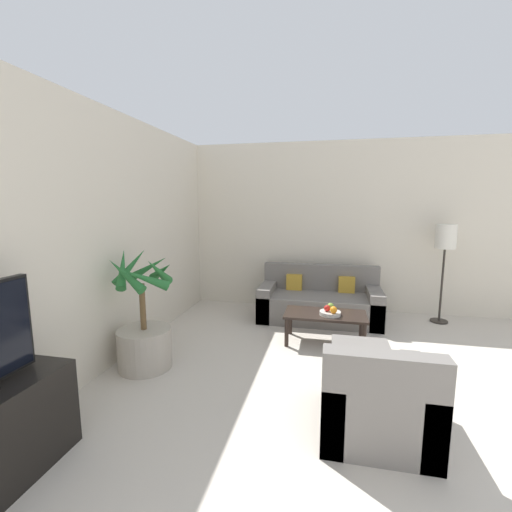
{
  "coord_description": "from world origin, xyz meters",
  "views": [
    {
      "loc": [
        -1.35,
        1.02,
        1.72
      ],
      "look_at": [
        -2.34,
        5.64,
        1.0
      ],
      "focal_mm": 24.0,
      "sensor_mm": 36.0,
      "label": 1
    }
  ],
  "objects_px": {
    "coffee_table": "(325,317)",
    "potted_palm": "(144,332)",
    "fruit_bowl": "(330,313)",
    "apple_green": "(331,306)",
    "apple_red": "(327,308)",
    "sofa_loveseat": "(319,302)",
    "ottoman": "(360,363)",
    "floor_lamp": "(445,242)",
    "armchair": "(376,401)",
    "orange_fruit": "(334,310)"
  },
  "relations": [
    {
      "from": "potted_palm",
      "to": "floor_lamp",
      "type": "relative_size",
      "value": 0.89
    },
    {
      "from": "armchair",
      "to": "floor_lamp",
      "type": "bearing_deg",
      "value": 66.03
    },
    {
      "from": "orange_fruit",
      "to": "floor_lamp",
      "type": "bearing_deg",
      "value": 39.31
    },
    {
      "from": "potted_palm",
      "to": "fruit_bowl",
      "type": "bearing_deg",
      "value": 27.64
    },
    {
      "from": "coffee_table",
      "to": "orange_fruit",
      "type": "xyz_separation_m",
      "value": [
        0.1,
        -0.13,
        0.14
      ]
    },
    {
      "from": "potted_palm",
      "to": "orange_fruit",
      "type": "xyz_separation_m",
      "value": [
        1.95,
        0.93,
        0.09
      ]
    },
    {
      "from": "sofa_loveseat",
      "to": "orange_fruit",
      "type": "distance_m",
      "value": 1.07
    },
    {
      "from": "apple_green",
      "to": "sofa_loveseat",
      "type": "bearing_deg",
      "value": 100.18
    },
    {
      "from": "sofa_loveseat",
      "to": "armchair",
      "type": "xyz_separation_m",
      "value": [
        0.5,
        -2.55,
        -0.01
      ]
    },
    {
      "from": "sofa_loveseat",
      "to": "floor_lamp",
      "type": "relative_size",
      "value": 1.23
    },
    {
      "from": "fruit_bowl",
      "to": "orange_fruit",
      "type": "height_order",
      "value": "orange_fruit"
    },
    {
      "from": "fruit_bowl",
      "to": "ottoman",
      "type": "bearing_deg",
      "value": -69.99
    },
    {
      "from": "apple_red",
      "to": "ottoman",
      "type": "bearing_deg",
      "value": -67.48
    },
    {
      "from": "floor_lamp",
      "to": "apple_red",
      "type": "relative_size",
      "value": 18.39
    },
    {
      "from": "orange_fruit",
      "to": "armchair",
      "type": "bearing_deg",
      "value": -78.72
    },
    {
      "from": "sofa_loveseat",
      "to": "apple_red",
      "type": "xyz_separation_m",
      "value": [
        0.12,
        -0.97,
        0.21
      ]
    },
    {
      "from": "fruit_bowl",
      "to": "ottoman",
      "type": "relative_size",
      "value": 0.46
    },
    {
      "from": "sofa_loveseat",
      "to": "ottoman",
      "type": "bearing_deg",
      "value": -75.7
    },
    {
      "from": "coffee_table",
      "to": "apple_red",
      "type": "xyz_separation_m",
      "value": [
        0.02,
        -0.07,
        0.14
      ]
    },
    {
      "from": "ottoman",
      "to": "armchair",
      "type": "bearing_deg",
      "value": -86.67
    },
    {
      "from": "apple_green",
      "to": "ottoman",
      "type": "xyz_separation_m",
      "value": [
        0.29,
        -0.89,
        -0.29
      ]
    },
    {
      "from": "floor_lamp",
      "to": "fruit_bowl",
      "type": "relative_size",
      "value": 5.65
    },
    {
      "from": "potted_palm",
      "to": "orange_fruit",
      "type": "distance_m",
      "value": 2.16
    },
    {
      "from": "sofa_loveseat",
      "to": "apple_red",
      "type": "distance_m",
      "value": 1.0
    },
    {
      "from": "sofa_loveseat",
      "to": "armchair",
      "type": "bearing_deg",
      "value": -78.96
    },
    {
      "from": "potted_palm",
      "to": "armchair",
      "type": "distance_m",
      "value": 2.33
    },
    {
      "from": "floor_lamp",
      "to": "ottoman",
      "type": "xyz_separation_m",
      "value": [
        -1.28,
        -2.01,
        -1.0
      ]
    },
    {
      "from": "apple_red",
      "to": "apple_green",
      "type": "xyz_separation_m",
      "value": [
        0.04,
        0.08,
        0.0
      ]
    },
    {
      "from": "armchair",
      "to": "ottoman",
      "type": "relative_size",
      "value": 1.48
    },
    {
      "from": "potted_palm",
      "to": "apple_red",
      "type": "relative_size",
      "value": 16.42
    },
    {
      "from": "coffee_table",
      "to": "potted_palm",
      "type": "bearing_deg",
      "value": -150.25
    },
    {
      "from": "potted_palm",
      "to": "floor_lamp",
      "type": "height_order",
      "value": "floor_lamp"
    },
    {
      "from": "armchair",
      "to": "apple_red",
      "type": "bearing_deg",
      "value": 103.46
    },
    {
      "from": "apple_red",
      "to": "armchair",
      "type": "xyz_separation_m",
      "value": [
        0.38,
        -1.58,
        -0.22
      ]
    },
    {
      "from": "coffee_table",
      "to": "apple_red",
      "type": "distance_m",
      "value": 0.15
    },
    {
      "from": "coffee_table",
      "to": "apple_green",
      "type": "xyz_separation_m",
      "value": [
        0.06,
        0.02,
        0.14
      ]
    },
    {
      "from": "armchair",
      "to": "orange_fruit",
      "type": "bearing_deg",
      "value": 101.28
    },
    {
      "from": "ottoman",
      "to": "potted_palm",
      "type": "bearing_deg",
      "value": -175.16
    },
    {
      "from": "floor_lamp",
      "to": "coffee_table",
      "type": "distance_m",
      "value": 2.16
    },
    {
      "from": "apple_red",
      "to": "armchair",
      "type": "bearing_deg",
      "value": -76.54
    },
    {
      "from": "coffee_table",
      "to": "ottoman",
      "type": "xyz_separation_m",
      "value": [
        0.35,
        -0.87,
        -0.15
      ]
    },
    {
      "from": "potted_palm",
      "to": "coffee_table",
      "type": "bearing_deg",
      "value": 29.75
    },
    {
      "from": "sofa_loveseat",
      "to": "apple_green",
      "type": "height_order",
      "value": "sofa_loveseat"
    },
    {
      "from": "orange_fruit",
      "to": "ottoman",
      "type": "relative_size",
      "value": 0.15
    },
    {
      "from": "orange_fruit",
      "to": "potted_palm",
      "type": "bearing_deg",
      "value": -154.45
    },
    {
      "from": "sofa_loveseat",
      "to": "fruit_bowl",
      "type": "xyz_separation_m",
      "value": [
        0.16,
        -0.96,
        0.14
      ]
    },
    {
      "from": "apple_red",
      "to": "orange_fruit",
      "type": "bearing_deg",
      "value": -38.42
    },
    {
      "from": "fruit_bowl",
      "to": "apple_green",
      "type": "distance_m",
      "value": 0.1
    },
    {
      "from": "apple_red",
      "to": "armchair",
      "type": "distance_m",
      "value": 1.64
    },
    {
      "from": "apple_red",
      "to": "floor_lamp",
      "type": "bearing_deg",
      "value": 36.64
    }
  ]
}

